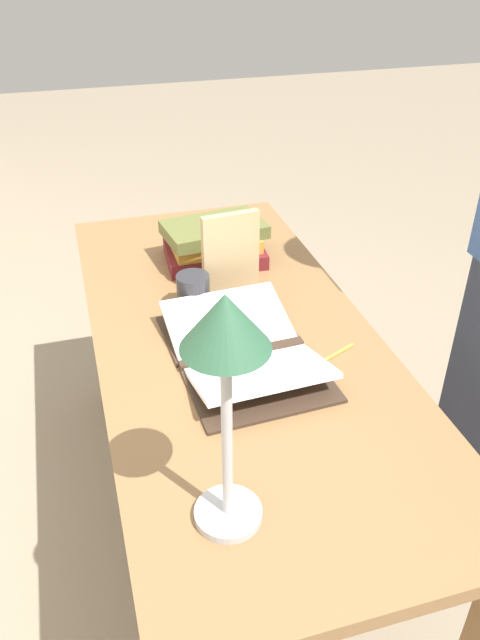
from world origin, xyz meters
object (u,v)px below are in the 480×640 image
at_px(book_standing_upright, 231,254).
at_px(book_stack_tall, 214,243).
at_px(open_book, 242,351).
at_px(reading_lamp, 226,356).
at_px(coffee_mug, 193,292).
at_px(pencil, 333,356).

bearing_deg(book_standing_upright, book_stack_tall, -5.88).
height_order(open_book, reading_lamp, reading_lamp).
relative_size(open_book, book_standing_upright, 2.03).
distance_m(open_book, reading_lamp, 0.57).
bearing_deg(coffee_mug, open_book, -165.35).
bearing_deg(open_book, reading_lamp, 157.73).
xyz_separation_m(coffee_mug, pencil, (-0.30, -0.27, -0.05)).
bearing_deg(coffee_mug, book_standing_upright, -62.29).
height_order(book_standing_upright, reading_lamp, reading_lamp).
bearing_deg(reading_lamp, pencil, -43.45).
bearing_deg(pencil, reading_lamp, 136.55).
height_order(book_standing_upright, coffee_mug, book_standing_upright).
bearing_deg(pencil, coffee_mug, 42.12).
relative_size(book_stack_tall, coffee_mug, 2.68).
bearing_deg(book_standing_upright, pencil, -162.74).
bearing_deg(pencil, book_standing_upright, 22.57).
xyz_separation_m(open_book, reading_lamp, (-0.44, 0.15, 0.33)).
bearing_deg(book_standing_upright, coffee_mug, 112.39).
distance_m(open_book, book_standing_upright, 0.33).
bearing_deg(open_book, pencil, -108.12).
bearing_deg(book_standing_upright, reading_lamp, 158.92).
xyz_separation_m(book_stack_tall, book_standing_upright, (-0.19, 0.00, 0.06)).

